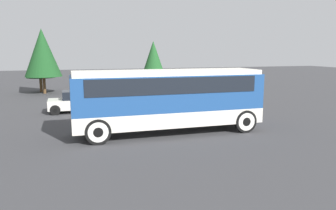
{
  "coord_description": "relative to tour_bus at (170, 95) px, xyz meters",
  "views": [
    {
      "loc": [
        -4.81,
        -15.61,
        4.16
      ],
      "look_at": [
        0.0,
        0.0,
        1.44
      ],
      "focal_mm": 35.0,
      "sensor_mm": 36.0,
      "label": 1
    }
  ],
  "objects": [
    {
      "name": "tree_center",
      "position": [
        -7.48,
        19.75,
        1.19
      ],
      "size": [
        2.78,
        2.78,
        4.81
      ],
      "color": "brown",
      "rests_on": "ground_plane"
    },
    {
      "name": "ground_plane",
      "position": [
        -0.1,
        0.0,
        -1.93
      ],
      "size": [
        120.0,
        120.0,
        0.0
      ],
      "primitive_type": "plane",
      "color": "#38383A"
    },
    {
      "name": "parked_car_mid",
      "position": [
        1.59,
        4.71,
        -1.25
      ],
      "size": [
        4.66,
        1.89,
        1.35
      ],
      "color": "#7A6B5B",
      "rests_on": "ground_plane"
    },
    {
      "name": "parked_car_near",
      "position": [
        -3.91,
        7.38,
        -1.21
      ],
      "size": [
        4.75,
        1.82,
        1.46
      ],
      "color": "silver",
      "rests_on": "ground_plane"
    },
    {
      "name": "tour_bus",
      "position": [
        0.0,
        0.0,
        0.0
      ],
      "size": [
        9.49,
        2.56,
        3.19
      ],
      "color": "silver",
      "rests_on": "ground_plane"
    },
    {
      "name": "tree_right",
      "position": [
        5.57,
        24.63,
        1.5
      ],
      "size": [
        2.64,
        2.64,
        5.36
      ],
      "color": "brown",
      "rests_on": "ground_plane"
    },
    {
      "name": "tree_left",
      "position": [
        -7.08,
        18.4,
        2.02
      ],
      "size": [
        3.46,
        3.46,
        6.25
      ],
      "color": "brown",
      "rests_on": "ground_plane"
    }
  ]
}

